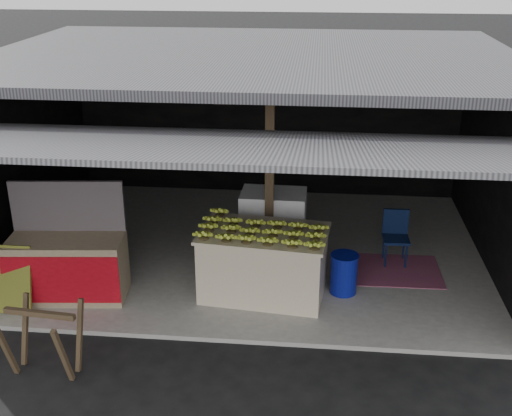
# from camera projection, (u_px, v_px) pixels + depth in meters

# --- Properties ---
(ground) EXTENTS (80.00, 80.00, 0.00)m
(ground) POSITION_uv_depth(u_px,v_px,m) (231.00, 343.00, 7.59)
(ground) COLOR black
(ground) RESTS_ON ground
(concrete_slab) EXTENTS (7.00, 5.00, 0.06)m
(concrete_slab) POSITION_uv_depth(u_px,v_px,m) (253.00, 249.00, 9.88)
(concrete_slab) COLOR gray
(concrete_slab) RESTS_ON ground
(shophouse) EXTENTS (7.40, 7.29, 3.02)m
(shophouse) POSITION_uv_depth(u_px,v_px,m) (255.00, 112.00, 9.38)
(shophouse) COLOR black
(shophouse) RESTS_ON ground
(banana_table) EXTENTS (1.73, 1.18, 0.90)m
(banana_table) POSITION_uv_depth(u_px,v_px,m) (264.00, 263.00, 8.39)
(banana_table) COLOR beige
(banana_table) RESTS_ON concrete_slab
(banana_pile) EXTENTS (1.60, 1.07, 0.18)m
(banana_pile) POSITION_uv_depth(u_px,v_px,m) (264.00, 225.00, 8.19)
(banana_pile) COLOR yellow
(banana_pile) RESTS_ON banana_table
(white_crate) EXTENTS (0.94, 0.66, 1.03)m
(white_crate) POSITION_uv_depth(u_px,v_px,m) (273.00, 225.00, 9.36)
(white_crate) COLOR white
(white_crate) RESTS_ON concrete_slab
(neighbor_stall) EXTENTS (1.53, 0.80, 1.52)m
(neighbor_stall) POSITION_uv_depth(u_px,v_px,m) (68.00, 264.00, 8.34)
(neighbor_stall) COLOR #998466
(neighbor_stall) RESTS_ON concrete_slab
(green_signboard) EXTENTS (0.58, 0.27, 0.85)m
(green_signboard) POSITION_uv_depth(u_px,v_px,m) (9.00, 279.00, 8.02)
(green_signboard) COLOR black
(green_signboard) RESTS_ON concrete_slab
(sawhorse) EXTENTS (0.80, 0.75, 0.79)m
(sawhorse) POSITION_uv_depth(u_px,v_px,m) (42.00, 335.00, 6.88)
(sawhorse) COLOR #4E3C27
(sawhorse) RESTS_ON ground
(water_barrel) EXTENTS (0.36, 0.36, 0.52)m
(water_barrel) POSITION_uv_depth(u_px,v_px,m) (344.00, 275.00, 8.50)
(water_barrel) COLOR navy
(water_barrel) RESTS_ON concrete_slab
(plastic_chair) EXTENTS (0.38, 0.38, 0.79)m
(plastic_chair) POSITION_uv_depth(u_px,v_px,m) (396.00, 232.00, 9.27)
(plastic_chair) COLOR #0A1637
(plastic_chair) RESTS_ON concrete_slab
(magenta_rug) EXTENTS (1.51, 1.02, 0.01)m
(magenta_rug) POSITION_uv_depth(u_px,v_px,m) (387.00, 270.00, 9.16)
(magenta_rug) COLOR maroon
(magenta_rug) RESTS_ON concrete_slab
(picture_frames) EXTENTS (1.62, 0.04, 0.46)m
(picture_frames) POSITION_uv_depth(u_px,v_px,m) (257.00, 93.00, 11.37)
(picture_frames) COLOR black
(picture_frames) RESTS_ON shophouse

